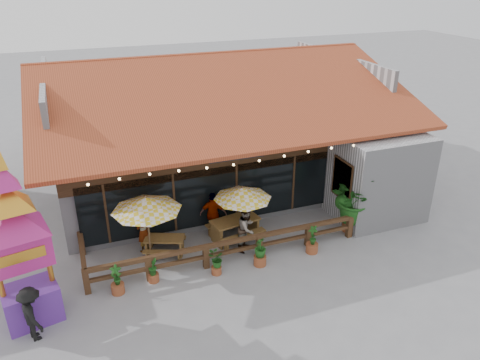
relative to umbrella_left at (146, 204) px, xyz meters
name	(u,v)px	position (x,y,z in m)	size (l,w,h in m)	color
ground	(266,246)	(4.22, -0.66, -2.26)	(100.00, 100.00, 0.00)	gray
restaurant_building	(217,136)	(4.48, 5.95, -0.05)	(15.50, 14.73, 6.09)	#B8B7BD
patio_railing	(211,248)	(1.96, -0.93, -1.64)	(10.00, 2.60, 0.92)	#4D341B
umbrella_left	(146,204)	(0.00, 0.00, 0.00)	(2.58, 2.58, 2.59)	brown
umbrella_right	(243,193)	(3.54, 0.06, -0.24)	(2.61, 2.61, 2.32)	brown
picnic_table_left	(165,243)	(0.56, 0.20, -1.80)	(1.77, 1.66, 0.68)	brown
picnic_table_right	(235,226)	(3.30, 0.23, -1.67)	(2.07, 1.87, 0.88)	brown
thai_sign_tower	(14,224)	(-3.86, -1.86, 1.01)	(2.73, 2.73, 6.19)	#5A2790
tropical_plant	(353,200)	(7.83, -0.76, -0.89)	(2.28, 2.24, 2.39)	brown
diner_a	(143,231)	(-0.11, 0.66, -1.44)	(0.60, 0.39, 1.64)	#3D2713
diner_b	(247,228)	(3.48, -0.55, -1.38)	(0.85, 0.67, 1.76)	#3D2713
diner_c	(213,214)	(2.66, 0.91, -1.37)	(1.04, 0.43, 1.78)	#3D2713
pedestrian	(32,314)	(-3.80, -2.72, -1.41)	(1.10, 0.63, 1.70)	black
planter_a	(117,282)	(-1.36, -1.50, -1.82)	(0.43, 0.43, 1.04)	brown
planter_b	(153,271)	(-0.17, -1.30, -1.85)	(0.37, 0.39, 0.91)	brown
planter_c	(216,262)	(1.94, -1.64, -1.77)	(0.61, 0.56, 0.86)	brown
planter_d	(260,252)	(3.54, -1.68, -1.73)	(0.58, 0.58, 1.10)	brown
planter_e	(312,241)	(5.65, -1.62, -1.80)	(0.45, 0.45, 1.10)	brown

